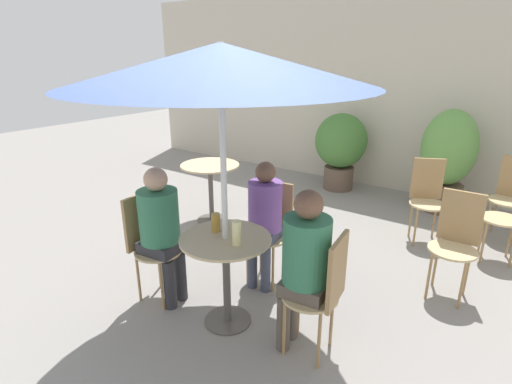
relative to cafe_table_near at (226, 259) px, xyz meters
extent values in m
plane|color=gray|center=(0.06, -0.04, -0.56)|extent=(20.00, 20.00, 0.00)
cube|color=beige|center=(0.06, 4.11, 0.94)|extent=(10.00, 0.06, 3.00)
cylinder|color=#514C47|center=(0.00, 0.00, -0.56)|extent=(0.38, 0.38, 0.01)
cylinder|color=#514C47|center=(0.00, 0.00, -0.19)|extent=(0.06, 0.06, 0.71)
cylinder|color=#CCB284|center=(0.00, 0.00, 0.17)|extent=(0.70, 0.70, 0.02)
cylinder|color=#514C47|center=(-1.47, 1.49, -0.56)|extent=(0.38, 0.38, 0.01)
cylinder|color=#514C47|center=(-1.47, 1.49, -0.19)|extent=(0.06, 0.06, 0.71)
cylinder|color=#CCB284|center=(-1.47, 1.49, 0.17)|extent=(0.73, 0.73, 0.02)
cylinder|color=tan|center=(0.69, 0.08, -0.10)|extent=(0.40, 0.40, 0.02)
cylinder|color=#9E7A4C|center=(0.83, -0.04, -0.34)|extent=(0.02, 0.02, 0.45)
cylinder|color=#9E7A4C|center=(0.80, 0.22, -0.34)|extent=(0.02, 0.02, 0.45)
cylinder|color=#9E7A4C|center=(0.57, -0.07, -0.34)|extent=(0.02, 0.02, 0.45)
cylinder|color=#9E7A4C|center=(0.54, 0.19, -0.34)|extent=(0.02, 0.02, 0.45)
cube|color=#9E7A4C|center=(0.87, 0.10, 0.14)|extent=(0.07, 0.34, 0.47)
cylinder|color=tan|center=(-0.08, 0.69, -0.10)|extent=(0.40, 0.40, 0.02)
cylinder|color=#9E7A4C|center=(0.04, 0.83, -0.34)|extent=(0.02, 0.02, 0.45)
cylinder|color=#9E7A4C|center=(-0.22, 0.80, -0.34)|extent=(0.02, 0.02, 0.45)
cylinder|color=#9E7A4C|center=(0.07, 0.57, -0.34)|extent=(0.02, 0.02, 0.45)
cylinder|color=#9E7A4C|center=(-0.19, 0.54, -0.34)|extent=(0.02, 0.02, 0.45)
cube|color=#9E7A4C|center=(-0.10, 0.87, 0.14)|extent=(0.34, 0.07, 0.47)
cylinder|color=tan|center=(-0.69, -0.08, -0.10)|extent=(0.40, 0.40, 0.02)
cylinder|color=#9E7A4C|center=(-0.83, 0.04, -0.34)|extent=(0.02, 0.02, 0.45)
cylinder|color=#9E7A4C|center=(-0.80, -0.22, -0.34)|extent=(0.02, 0.02, 0.45)
cylinder|color=#9E7A4C|center=(-0.57, 0.07, -0.34)|extent=(0.02, 0.02, 0.45)
cylinder|color=#9E7A4C|center=(-0.54, -0.19, -0.34)|extent=(0.02, 0.02, 0.45)
cube|color=#9E7A4C|center=(-0.87, -0.10, 0.14)|extent=(0.07, 0.34, 0.47)
cylinder|color=tan|center=(1.37, 1.39, -0.10)|extent=(0.40, 0.40, 0.02)
cylinder|color=#9E7A4C|center=(1.50, 1.52, -0.34)|extent=(0.02, 0.02, 0.45)
cylinder|color=#9E7A4C|center=(1.24, 1.52, -0.34)|extent=(0.02, 0.02, 0.45)
cylinder|color=#9E7A4C|center=(1.50, 1.26, -0.34)|extent=(0.02, 0.02, 0.45)
cylinder|color=#9E7A4C|center=(1.24, 1.26, -0.34)|extent=(0.02, 0.02, 0.45)
cube|color=#9E7A4C|center=(1.37, 1.57, 0.14)|extent=(0.34, 0.03, 0.47)
cylinder|color=tan|center=(1.65, 2.41, -0.10)|extent=(0.40, 0.40, 0.02)
cylinder|color=#9E7A4C|center=(1.75, 2.56, -0.34)|extent=(0.02, 0.02, 0.45)
cylinder|color=#9E7A4C|center=(1.54, 2.25, -0.34)|extent=(0.02, 0.02, 0.45)
cylinder|color=#9E7A4C|center=(1.50, 2.51, -0.34)|extent=(0.02, 0.02, 0.45)
cylinder|color=tan|center=(0.94, 2.41, -0.10)|extent=(0.40, 0.40, 0.02)
cylinder|color=#9E7A4C|center=(1.00, 2.59, -0.34)|extent=(0.02, 0.02, 0.45)
cylinder|color=#9E7A4C|center=(0.76, 2.47, -0.34)|extent=(0.02, 0.02, 0.45)
cylinder|color=#9E7A4C|center=(1.11, 2.35, -0.34)|extent=(0.02, 0.02, 0.45)
cylinder|color=#9E7A4C|center=(0.87, 2.24, -0.34)|extent=(0.02, 0.02, 0.45)
cube|color=#9E7A4C|center=(0.86, 2.58, 0.14)|extent=(0.32, 0.18, 0.47)
cylinder|color=tan|center=(1.66, 3.04, -0.10)|extent=(0.40, 0.40, 0.02)
cylinder|color=#9E7A4C|center=(1.55, 3.19, -0.34)|extent=(0.02, 0.02, 0.45)
cylinder|color=#9E7A4C|center=(1.51, 2.93, -0.34)|extent=(0.02, 0.02, 0.45)
cylinder|color=brown|center=(0.52, 0.13, -0.34)|extent=(0.10, 0.10, 0.45)
cylinder|color=brown|center=(0.53, -0.01, -0.34)|extent=(0.10, 0.10, 0.45)
cube|color=brown|center=(0.65, 0.07, -0.04)|extent=(0.34, 0.31, 0.10)
cylinder|color=#337551|center=(0.65, 0.07, 0.24)|extent=(0.33, 0.33, 0.47)
sphere|color=brown|center=(0.65, 0.07, 0.57)|extent=(0.20, 0.20, 0.20)
cylinder|color=#42475B|center=(-0.13, 0.53, -0.34)|extent=(0.09, 0.09, 0.45)
cylinder|color=#42475B|center=(0.01, 0.54, -0.34)|extent=(0.09, 0.09, 0.45)
cube|color=#42475B|center=(-0.07, 0.65, -0.05)|extent=(0.29, 0.31, 0.09)
cylinder|color=#7A4C9E|center=(-0.07, 0.65, 0.22)|extent=(0.30, 0.30, 0.44)
sphere|color=brown|center=(-0.07, 0.65, 0.53)|extent=(0.18, 0.18, 0.18)
cylinder|color=#2D2D33|center=(-0.51, -0.13, -0.34)|extent=(0.10, 0.10, 0.45)
cylinder|color=#2D2D33|center=(-0.53, 0.01, -0.34)|extent=(0.10, 0.10, 0.45)
cube|color=#2D2D33|center=(-0.65, -0.07, -0.04)|extent=(0.34, 0.32, 0.10)
cylinder|color=#337551|center=(-0.65, -0.07, 0.23)|extent=(0.33, 0.33, 0.45)
sphere|color=tan|center=(-0.65, -0.07, 0.55)|extent=(0.19, 0.19, 0.19)
cylinder|color=beige|center=(0.14, -0.04, 0.28)|extent=(0.07, 0.07, 0.19)
cylinder|color=#B28433|center=(-0.13, 0.05, 0.26)|extent=(0.07, 0.07, 0.15)
cylinder|color=brown|center=(-0.66, 3.62, -0.39)|extent=(0.46, 0.46, 0.36)
ellipsoid|color=#427533|center=(-0.66, 3.62, 0.21)|extent=(0.79, 0.79, 0.83)
cylinder|color=brown|center=(0.87, 3.59, -0.38)|extent=(0.52, 0.52, 0.37)
ellipsoid|color=#609947|center=(0.87, 3.59, 0.31)|extent=(0.70, 0.70, 1.01)
cylinder|color=silver|center=(0.00, 0.00, 0.50)|extent=(0.04, 0.04, 2.13)
cone|color=#3D5184|center=(0.00, 0.00, 1.43)|extent=(2.09, 2.09, 0.28)
camera|label=1|loc=(1.75, -2.09, 1.51)|focal=28.00mm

